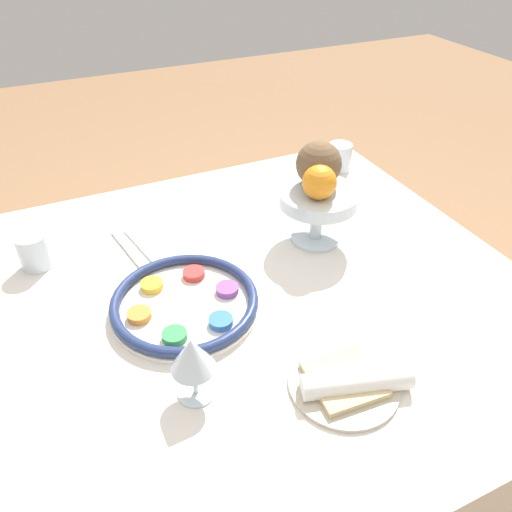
{
  "coord_description": "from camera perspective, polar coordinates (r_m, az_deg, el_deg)",
  "views": [
    {
      "loc": [
        -0.32,
        -0.71,
        1.38
      ],
      "look_at": [
        0.02,
        0.05,
        0.76
      ],
      "focal_mm": 35.0,
      "sensor_mm": 36.0,
      "label": 1
    }
  ],
  "objects": [
    {
      "name": "fork_right",
      "position": [
        1.17,
        -12.92,
        1.23
      ],
      "size": [
        0.05,
        0.16,
        0.01
      ],
      "color": "silver",
      "rests_on": "dining_table"
    },
    {
      "name": "bread_plate",
      "position": [
        0.86,
        9.99,
        -13.96
      ],
      "size": [
        0.18,
        0.18,
        0.02
      ],
      "color": "beige",
      "rests_on": "dining_table"
    },
    {
      "name": "ground_plane",
      "position": [
        1.59,
        -0.06,
        -23.69
      ],
      "size": [
        8.0,
        8.0,
        0.0
      ],
      "primitive_type": "plane",
      "color": "#99704C"
    },
    {
      "name": "dining_table",
      "position": [
        1.29,
        -0.07,
        -15.83
      ],
      "size": [
        1.1,
        1.05,
        0.72
      ],
      "color": "silver",
      "rests_on": "ground_plane"
    },
    {
      "name": "cup_near",
      "position": [
        1.47,
        9.53,
        11.08
      ],
      "size": [
        0.07,
        0.07,
        0.08
      ],
      "color": "silver",
      "rests_on": "dining_table"
    },
    {
      "name": "wine_glass",
      "position": [
        0.78,
        -7.3,
        -11.32
      ],
      "size": [
        0.07,
        0.07,
        0.12
      ],
      "color": "silver",
      "rests_on": "dining_table"
    },
    {
      "name": "orange_fruit",
      "position": [
        1.06,
        7.25,
        8.37
      ],
      "size": [
        0.07,
        0.07,
        0.07
      ],
      "color": "orange",
      "rests_on": "fruit_stand"
    },
    {
      "name": "cup_mid",
      "position": [
        1.16,
        -24.04,
        0.52
      ],
      "size": [
        0.07,
        0.07,
        0.08
      ],
      "color": "silver",
      "rests_on": "dining_table"
    },
    {
      "name": "fruit_stand",
      "position": [
        1.12,
        7.1,
        6.06
      ],
      "size": [
        0.18,
        0.18,
        0.13
      ],
      "color": "silver",
      "rests_on": "dining_table"
    },
    {
      "name": "napkin_roll",
      "position": [
        0.84,
        11.42,
        -13.91
      ],
      "size": [
        0.19,
        0.09,
        0.04
      ],
      "color": "white",
      "rests_on": "dining_table"
    },
    {
      "name": "seder_plate",
      "position": [
        0.98,
        -8.12,
        -5.35
      ],
      "size": [
        0.29,
        0.29,
        0.03
      ],
      "color": "silver",
      "rests_on": "dining_table"
    },
    {
      "name": "coconut",
      "position": [
        1.11,
        7.18,
        10.4
      ],
      "size": [
        0.1,
        0.1,
        0.1
      ],
      "color": "brown",
      "rests_on": "fruit_stand"
    },
    {
      "name": "fork_left",
      "position": [
        1.17,
        -14.34,
        0.87
      ],
      "size": [
        0.05,
        0.16,
        0.01
      ],
      "color": "silver",
      "rests_on": "dining_table"
    }
  ]
}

